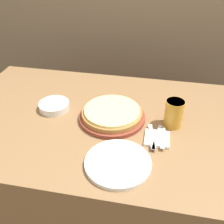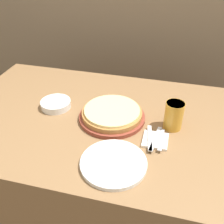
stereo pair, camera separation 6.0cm
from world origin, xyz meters
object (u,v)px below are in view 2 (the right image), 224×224
Objects in this scene: dinner_plate at (114,163)px; side_bowl at (56,104)px; fork at (150,138)px; dinner_knife at (155,139)px; beer_glass at (174,115)px; pizza_on_board at (112,114)px; spoon at (161,140)px.

dinner_plate is 0.51m from side_bowl.
side_bowl is at bearing 164.36° from fork.
beer_glass is at bearing 61.74° from dinner_knife.
side_bowl is at bearing 140.35° from dinner_plate.
dinner_plate is at bearing -124.54° from beer_glass.
pizza_on_board is at bearing 150.15° from fork.
fork is (-0.09, -0.12, -0.06)m from beer_glass.
pizza_on_board is 1.21× the size of dinner_plate.
spoon is at bearing 0.00° from fork.
beer_glass is 0.93× the size of spoon.
fork is (0.12, 0.18, 0.01)m from dinner_plate.
pizza_on_board is 0.23m from fork.
side_bowl is at bearing 177.80° from beer_glass.
pizza_on_board is 0.31m from side_bowl.
beer_glass reaches higher than spoon.
pizza_on_board reaches higher than spoon.
side_bowl is (-0.39, 0.33, 0.01)m from dinner_plate.
side_bowl reaches higher than dinner_plate.
dinner_knife is at bearing -27.05° from pizza_on_board.
dinner_plate is (0.08, -0.30, -0.02)m from pizza_on_board.
pizza_on_board is 2.40× the size of beer_glass.
dinner_knife is (0.23, -0.12, -0.01)m from pizza_on_board.
spoon is (0.17, 0.18, 0.01)m from dinner_plate.
pizza_on_board is at bearing -5.12° from side_bowl.
dinner_plate reaches higher than fork.
dinner_knife is at bearing -14.95° from side_bowl.
beer_glass is at bearing 0.93° from pizza_on_board.
dinner_knife is (-0.06, -0.12, -0.06)m from beer_glass.
fork is 0.02m from dinner_knife.
side_bowl reaches higher than dinner_knife.
dinner_plate is 0.22m from fork.
fork is at bearing -126.67° from beer_glass.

